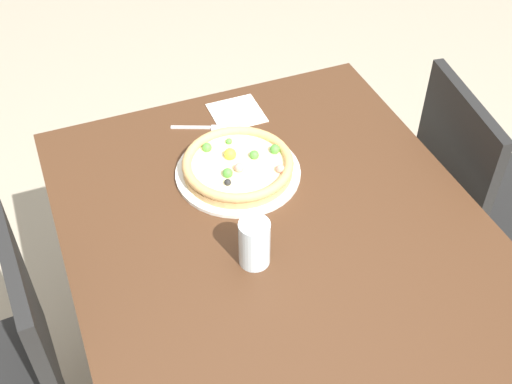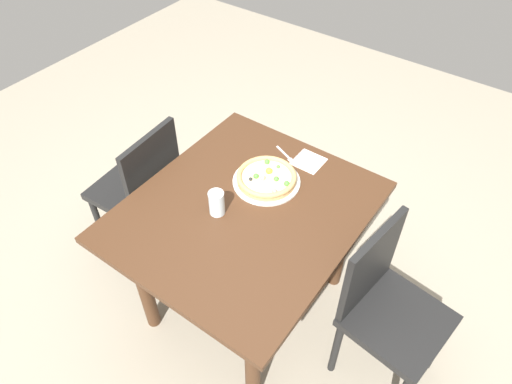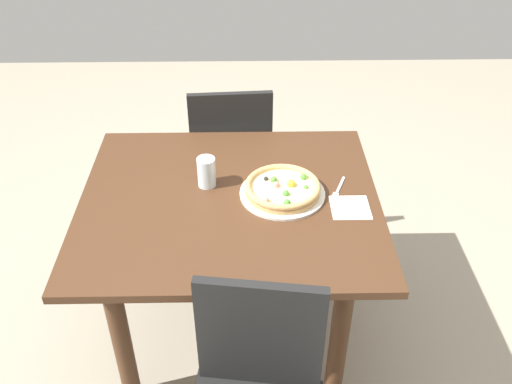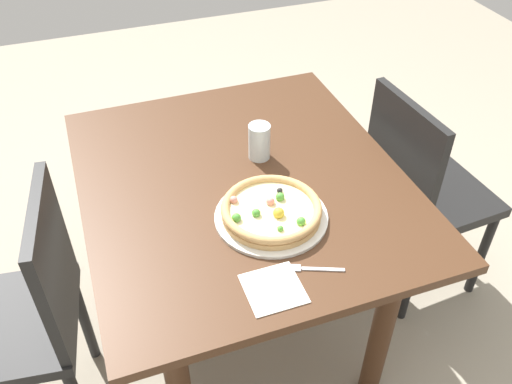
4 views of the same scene
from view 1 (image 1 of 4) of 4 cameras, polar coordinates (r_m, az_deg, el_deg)
name	(u,v)px [view 1 (image 1 of 4)]	position (r m, az deg, el deg)	size (l,w,h in m)	color
dining_table	(274,259)	(1.64, 1.61, -5.87)	(1.11, 0.97, 0.75)	#472B19
chair_near	(0,384)	(1.69, -21.48, -15.32)	(0.43, 0.43, 0.89)	black
chair_far	(477,201)	(2.07, 18.73, -0.76)	(0.45, 0.45, 0.89)	black
plate	(238,172)	(1.66, -1.58, 1.72)	(0.32, 0.32, 0.01)	silver
pizza	(238,165)	(1.65, -1.59, 2.39)	(0.28, 0.28, 0.05)	tan
fork	(206,127)	(1.81, -4.38, 5.64)	(0.08, 0.16, 0.00)	silver
drinking_glass	(254,243)	(1.42, -0.14, -4.47)	(0.07, 0.07, 0.12)	silver
napkin	(237,113)	(1.86, -1.70, 6.92)	(0.14, 0.14, 0.00)	white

